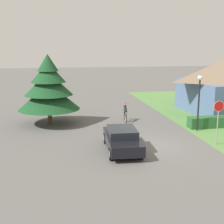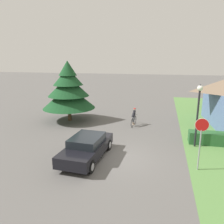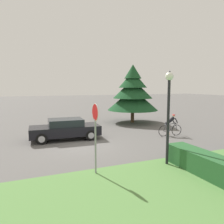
{
  "view_description": "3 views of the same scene",
  "coord_description": "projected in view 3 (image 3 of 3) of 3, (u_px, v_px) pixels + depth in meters",
  "views": [
    {
      "loc": [
        -5.38,
        -17.68,
        6.11
      ],
      "look_at": [
        -1.71,
        2.7,
        1.65
      ],
      "focal_mm": 50.0,
      "sensor_mm": 36.0,
      "label": 1
    },
    {
      "loc": [
        2.43,
        -11.51,
        5.64
      ],
      "look_at": [
        -1.24,
        3.93,
        1.74
      ],
      "focal_mm": 35.0,
      "sensor_mm": 36.0,
      "label": 2
    },
    {
      "loc": [
        12.33,
        -3.04,
        3.43
      ],
      "look_at": [
        -0.37,
        2.27,
        1.81
      ],
      "focal_mm": 35.0,
      "sensor_mm": 36.0,
      "label": 3
    }
  ],
  "objects": [
    {
      "name": "street_lamp",
      "position": [
        169.0,
        100.0,
        9.38
      ],
      "size": [
        0.35,
        0.35,
        4.11
      ],
      "color": "black",
      "rests_on": "ground"
    },
    {
      "name": "cyclist",
      "position": [
        170.0,
        125.0,
        15.2
      ],
      "size": [
        0.44,
        1.79,
        1.52
      ],
      "rotation": [
        0.0,
        0.0,
        1.47
      ],
      "color": "black",
      "rests_on": "ground"
    },
    {
      "name": "stop_sign",
      "position": [
        95.0,
        125.0,
        8.46
      ],
      "size": [
        0.68,
        0.07,
        2.78
      ],
      "rotation": [
        0.0,
        0.0,
        3.16
      ],
      "color": "gray",
      "rests_on": "ground"
    },
    {
      "name": "sedan_left_lane",
      "position": [
        65.0,
        129.0,
        14.14
      ],
      "size": [
        2.07,
        4.5,
        1.34
      ],
      "rotation": [
        0.0,
        0.0,
        1.52
      ],
      "color": "black",
      "rests_on": "ground"
    },
    {
      "name": "ground_plane",
      "position": [
        79.0,
        145.0,
        12.86
      ],
      "size": [
        140.0,
        140.0,
        0.0
      ],
      "primitive_type": "plane",
      "color": "#5B5956"
    },
    {
      "name": "conifer_tall_near",
      "position": [
        133.0,
        93.0,
        20.57
      ],
      "size": [
        4.76,
        4.76,
        5.47
      ],
      "color": "#4C3823",
      "rests_on": "ground"
    }
  ]
}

